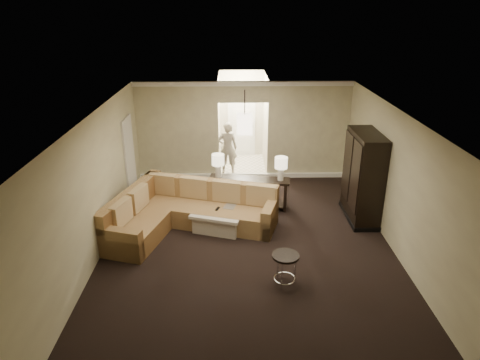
{
  "coord_description": "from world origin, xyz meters",
  "views": [
    {
      "loc": [
        -0.32,
        -7.68,
        4.75
      ],
      "look_at": [
        -0.14,
        1.2,
        1.06
      ],
      "focal_mm": 32.0,
      "sensor_mm": 36.0,
      "label": 1
    }
  ],
  "objects_px": {
    "sectional_sofa": "(184,212)",
    "person": "(228,146)",
    "coffee_table": "(221,217)",
    "console_table": "(249,190)",
    "armoire": "(363,179)",
    "drink_table": "(285,263)"
  },
  "relations": [
    {
      "from": "drink_table",
      "to": "person",
      "type": "height_order",
      "value": "person"
    },
    {
      "from": "console_table",
      "to": "armoire",
      "type": "xyz_separation_m",
      "value": [
        2.59,
        -0.63,
        0.54
      ]
    },
    {
      "from": "sectional_sofa",
      "to": "coffee_table",
      "type": "relative_size",
      "value": 2.72
    },
    {
      "from": "console_table",
      "to": "person",
      "type": "relative_size",
      "value": 1.16
    },
    {
      "from": "console_table",
      "to": "coffee_table",
      "type": "bearing_deg",
      "value": -115.25
    },
    {
      "from": "coffee_table",
      "to": "person",
      "type": "distance_m",
      "value": 3.36
    },
    {
      "from": "coffee_table",
      "to": "console_table",
      "type": "bearing_deg",
      "value": 55.73
    },
    {
      "from": "sectional_sofa",
      "to": "coffee_table",
      "type": "bearing_deg",
      "value": 20.17
    },
    {
      "from": "armoire",
      "to": "person",
      "type": "bearing_deg",
      "value": 136.98
    },
    {
      "from": "armoire",
      "to": "drink_table",
      "type": "bearing_deg",
      "value": -128.83
    },
    {
      "from": "sectional_sofa",
      "to": "person",
      "type": "distance_m",
      "value": 3.52
    },
    {
      "from": "console_table",
      "to": "person",
      "type": "height_order",
      "value": "person"
    },
    {
      "from": "sectional_sofa",
      "to": "coffee_table",
      "type": "xyz_separation_m",
      "value": [
        0.83,
        0.05,
        -0.16
      ]
    },
    {
      "from": "drink_table",
      "to": "person",
      "type": "bearing_deg",
      "value": 101.03
    },
    {
      "from": "sectional_sofa",
      "to": "person",
      "type": "height_order",
      "value": "person"
    },
    {
      "from": "coffee_table",
      "to": "person",
      "type": "height_order",
      "value": "person"
    },
    {
      "from": "armoire",
      "to": "person",
      "type": "height_order",
      "value": "armoire"
    },
    {
      "from": "armoire",
      "to": "person",
      "type": "relative_size",
      "value": 1.2
    },
    {
      "from": "console_table",
      "to": "armoire",
      "type": "relative_size",
      "value": 0.97
    },
    {
      "from": "sectional_sofa",
      "to": "coffee_table",
      "type": "height_order",
      "value": "sectional_sofa"
    },
    {
      "from": "coffee_table",
      "to": "person",
      "type": "relative_size",
      "value": 0.8
    },
    {
      "from": "person",
      "to": "armoire",
      "type": "bearing_deg",
      "value": 134.32
    }
  ]
}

